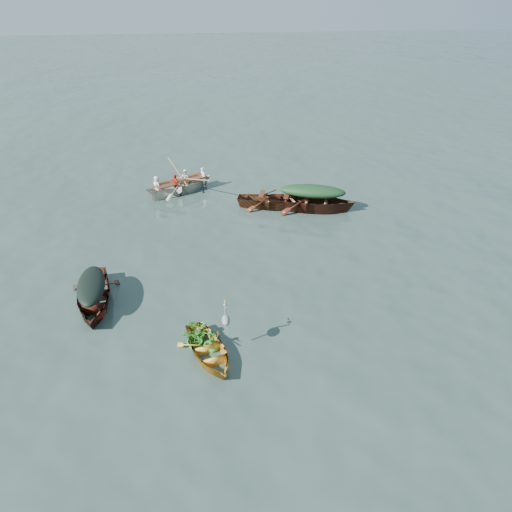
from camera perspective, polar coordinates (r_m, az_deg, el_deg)
The scene contains 13 objects.
ground at distance 16.02m, azimuth 3.20°, elevation -3.79°, with size 140.00×140.00×0.00m, color #31453E.
yellow_dinghy at distance 13.54m, azimuth -5.43°, elevation -11.34°, with size 1.26×2.91×0.77m, color orange.
dark_covered_boat at distance 16.08m, azimuth -17.93°, elevation -5.28°, with size 1.49×4.00×1.02m, color #441810.
green_tarp_boat at distance 21.30m, azimuth 6.36°, elevation 5.22°, with size 1.55×4.97×1.20m, color #521C13.
open_wooden_boat at distance 21.42m, azimuth 2.08°, elevation 5.54°, with size 1.35×4.34×1.01m, color #522F14.
rowed_boat at distance 23.20m, azimuth -8.51°, elevation 7.23°, with size 1.34×4.46×1.07m, color silver.
dark_tarp_cover at distance 15.70m, azimuth -18.34°, elevation -3.16°, with size 0.82×2.20×0.40m, color black.
green_tarp_cover at distance 20.96m, azimuth 6.49°, elevation 7.34°, with size 0.85×2.73×0.52m, color #163718.
thwart_benches at distance 21.20m, azimuth 2.10°, elevation 6.83°, with size 0.81×2.17×0.04m, color #451D10, non-canonical shape.
heron at distance 13.18m, azimuth -3.44°, elevation -7.81°, with size 0.28×0.40×0.92m, color gray, non-canonical shape.
dinghy_weeds at distance 13.51m, azimuth -6.31°, elevation -7.73°, with size 0.70×0.90×0.60m, color #35751E.
rowers at distance 22.86m, azimuth -8.69°, elevation 9.34°, with size 1.20×3.12×0.76m, color silver.
oars at distance 22.99m, azimuth -8.62°, elevation 8.52°, with size 2.60×0.60×0.06m, color olive, non-canonical shape.
Camera 1 is at (-2.38, -13.06, 8.97)m, focal length 35.00 mm.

